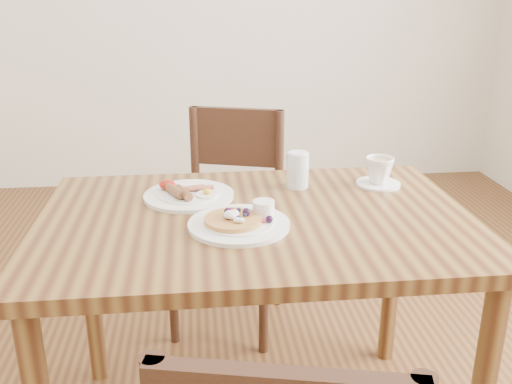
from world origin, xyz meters
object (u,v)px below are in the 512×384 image
Objects in this scene: dining_table at (256,248)px; breakfast_plate at (187,194)px; water_glass at (298,170)px; teacup_saucer at (379,172)px; chair_far at (230,209)px; pancake_plate at (240,221)px.

dining_table is 0.27m from breakfast_plate.
dining_table is 10.79× the size of water_glass.
breakfast_plate is (-0.19, 0.16, 0.11)m from dining_table.
water_glass is (-0.26, 0.01, 0.01)m from teacup_saucer.
water_glass is (0.34, 0.06, 0.04)m from breakfast_plate.
dining_table is 0.31m from water_glass.
chair_far is at bearing 132.44° from teacup_saucer.
chair_far is at bearing 92.34° from dining_table.
water_glass is (0.18, -0.48, 0.31)m from chair_far.
dining_table is 4.44× the size of breakfast_plate.
breakfast_plate is at bearing -175.35° from teacup_saucer.
breakfast_plate is (-0.14, 0.23, -0.00)m from pancake_plate.
breakfast_plate is 0.61m from teacup_saucer.
dining_table is 4.44× the size of pancake_plate.
dining_table is 0.72m from chair_far.
pancake_plate is 2.43× the size of water_glass.
pancake_plate is 0.36m from water_glass.
water_glass is at bearing 9.80° from breakfast_plate.
dining_table is 0.14m from pancake_plate.
chair_far reaches higher than pancake_plate.
pancake_plate is at bearing -126.12° from dining_table.
pancake_plate is 1.00× the size of breakfast_plate.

